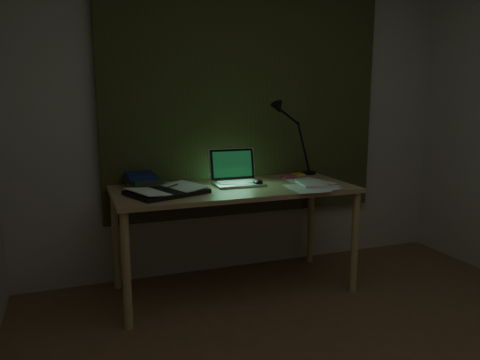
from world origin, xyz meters
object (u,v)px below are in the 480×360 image
object	(u,v)px
desk	(234,239)
loose_papers	(303,184)
open_textbook	(167,191)
book_stack	(142,180)
laptop	(238,168)
desk_lamp	(310,140)

from	to	relation	value
desk	loose_papers	world-z (taller)	loose_papers
open_textbook	book_stack	bearing A→B (deg)	91.67
laptop	book_stack	xyz separation A→B (m)	(-0.65, 0.16, -0.07)
book_stack	loose_papers	bearing A→B (deg)	-17.03
laptop	desk_lamp	distance (m)	0.74
loose_papers	desk	bearing A→B (deg)	166.71
desk	open_textbook	size ratio (longest dim) A/B	3.53
book_stack	laptop	bearing A→B (deg)	-13.45
loose_papers	desk_lamp	size ratio (longest dim) A/B	0.70
desk	laptop	world-z (taller)	laptop
open_textbook	book_stack	size ratio (longest dim) A/B	1.88
open_textbook	laptop	bearing A→B (deg)	-7.49
loose_papers	laptop	bearing A→B (deg)	157.67
loose_papers	desk_lamp	bearing A→B (deg)	56.03
laptop	loose_papers	size ratio (longest dim) A/B	1.00
loose_papers	desk_lamp	distance (m)	0.55
laptop	open_textbook	bearing A→B (deg)	-165.84
laptop	loose_papers	xyz separation A→B (m)	(0.42, -0.17, -0.11)
laptop	desk_lamp	size ratio (longest dim) A/B	0.69
laptop	book_stack	bearing A→B (deg)	167.50
desk	open_textbook	world-z (taller)	open_textbook
laptop	open_textbook	world-z (taller)	laptop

